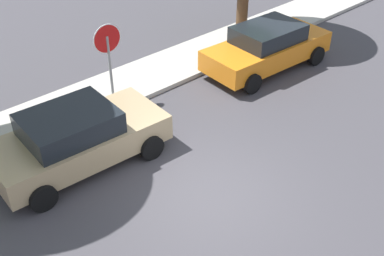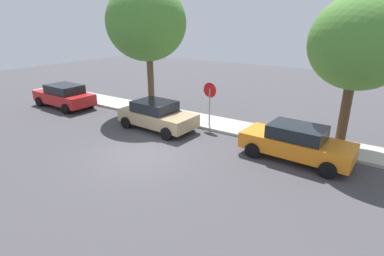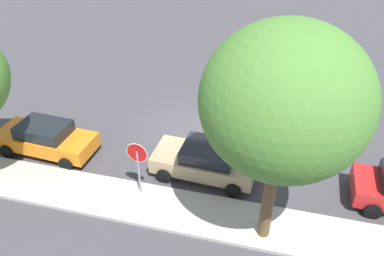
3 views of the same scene
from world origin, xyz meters
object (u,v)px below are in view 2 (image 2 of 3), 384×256
Objects in this scene: street_tree_mid_block at (360,43)px; street_tree_near_corner at (146,23)px; parked_car_tan at (157,115)px; parked_car_red at (64,96)px; parked_car_orange at (296,142)px; stop_sign at (210,96)px.

street_tree_near_corner is at bearing 179.97° from street_tree_mid_block.
parked_car_tan is 0.95× the size of parked_car_red.
parked_car_tan is 7.25m from parked_car_orange.
street_tree_mid_block is at bearing 57.08° from parked_car_orange.
parked_car_orange is at bearing -122.92° from street_tree_mid_block.
parked_car_red reaches higher than parked_car_orange.
stop_sign reaches higher than parked_car_tan.
stop_sign is 2.99m from parked_car_tan.
street_tree_mid_block is (16.73, 2.60, 3.86)m from parked_car_red.
parked_car_orange is (5.04, -1.53, -0.96)m from stop_sign.
parked_car_tan is 5.91m from street_tree_near_corner.
stop_sign is at bearing 163.08° from parked_car_orange.
parked_car_red is 17.37m from street_tree_mid_block.
stop_sign is 0.33× the size of street_tree_near_corner.
stop_sign is 10.41m from parked_car_red.
parked_car_tan is (-2.21, -1.77, -0.95)m from stop_sign.
stop_sign is 6.16m from street_tree_near_corner.
street_tree_near_corner is at bearing 171.10° from stop_sign.
street_tree_near_corner is at bearing 136.64° from parked_car_tan.
parked_car_tan is at bearing -43.36° from street_tree_near_corner.
parked_car_tan reaches higher than parked_car_orange.
parked_car_tan is 8.00m from parked_car_red.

